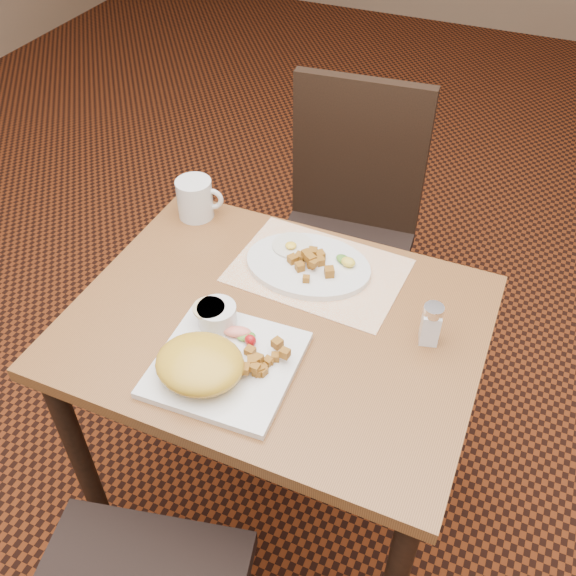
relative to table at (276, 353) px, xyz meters
The scene contains 15 objects.
ground 0.64m from the table, ahead, with size 8.00×8.00×0.00m, color black.
table is the anchor object (origin of this frame).
chair_far 0.68m from the table, 94.86° to the left, with size 0.46×0.46×0.97m.
placemat 0.22m from the table, 81.95° to the left, with size 0.40×0.28×0.00m, color white.
plate_square 0.21m from the table, 103.01° to the right, with size 0.28×0.28×0.02m, color silver.
plate_oval 0.22m from the table, 89.59° to the left, with size 0.30×0.23×0.02m, color silver, non-canonical shape.
hollandaise_mound 0.27m from the table, 108.10° to the right, with size 0.19×0.16×0.07m.
ramekin 0.20m from the table, 146.07° to the right, with size 0.09×0.08×0.05m.
garnish_sq 0.17m from the table, 111.85° to the right, with size 0.09×0.05×0.03m.
fried_egg 0.27m from the table, 104.08° to the left, with size 0.10×0.10×0.02m.
garnish_ov 0.27m from the table, 68.82° to the left, with size 0.06×0.05×0.02m.
salt_shaker 0.37m from the table, 12.54° to the left, with size 0.05×0.05×0.10m.
coffee_mug 0.48m from the table, 141.84° to the left, with size 0.12×0.09×0.11m.
home_fries_sq 0.21m from the table, 76.73° to the right, with size 0.10×0.11×0.03m.
home_fries_ov 0.23m from the table, 86.86° to the left, with size 0.13×0.12×0.04m.
Camera 1 is at (0.42, -0.91, 1.76)m, focal length 40.00 mm.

